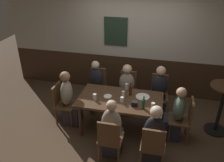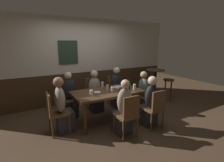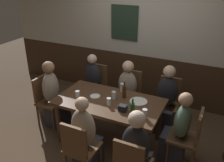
# 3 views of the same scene
# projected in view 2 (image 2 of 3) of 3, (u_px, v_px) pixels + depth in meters

# --- Properties ---
(ground_plane) EXTENTS (12.00, 12.00, 0.00)m
(ground_plane) POSITION_uv_depth(u_px,v_px,m) (107.00, 120.00, 4.08)
(ground_plane) COLOR #4C3826
(wall_back) EXTENTS (6.40, 0.13, 2.60)m
(wall_back) POSITION_uv_depth(u_px,v_px,m) (82.00, 61.00, 5.17)
(wall_back) COLOR #3D2819
(wall_back) RESTS_ON ground_plane
(dining_table) EXTENTS (1.62, 0.88, 0.74)m
(dining_table) POSITION_uv_depth(u_px,v_px,m) (107.00, 94.00, 3.93)
(dining_table) COLOR #472D1C
(dining_table) RESTS_ON ground_plane
(chair_mid_far) EXTENTS (0.40, 0.40, 0.88)m
(chair_mid_far) POSITION_uv_depth(u_px,v_px,m) (93.00, 92.00, 4.69)
(chair_mid_far) COLOR brown
(chair_mid_far) RESTS_ON ground_plane
(chair_right_near) EXTENTS (0.40, 0.40, 0.88)m
(chair_right_near) POSITION_uv_depth(u_px,v_px,m) (155.00, 107.00, 3.58)
(chair_right_near) COLOR brown
(chair_right_near) RESTS_ON ground_plane
(chair_head_east) EXTENTS (0.40, 0.40, 0.88)m
(chair_head_east) POSITION_uv_depth(u_px,v_px,m) (146.00, 93.00, 4.56)
(chair_head_east) COLOR brown
(chair_head_east) RESTS_ON ground_plane
(chair_head_west) EXTENTS (0.40, 0.40, 0.88)m
(chair_head_west) POSITION_uv_depth(u_px,v_px,m) (55.00, 111.00, 3.37)
(chair_head_west) COLOR brown
(chair_head_west) RESTS_ON ground_plane
(chair_right_far) EXTENTS (0.40, 0.40, 0.88)m
(chair_right_far) POSITION_uv_depth(u_px,v_px,m) (114.00, 88.00, 5.03)
(chair_right_far) COLOR brown
(chair_right_far) RESTS_ON ground_plane
(chair_left_far) EXTENTS (0.40, 0.40, 0.88)m
(chair_left_far) POSITION_uv_depth(u_px,v_px,m) (68.00, 96.00, 4.34)
(chair_left_far) COLOR brown
(chair_left_far) RESTS_ON ground_plane
(chair_mid_near) EXTENTS (0.40, 0.40, 0.88)m
(chair_mid_near) POSITION_uv_depth(u_px,v_px,m) (128.00, 114.00, 3.24)
(chair_mid_near) COLOR brown
(chair_mid_near) RESTS_ON ground_plane
(person_mid_far) EXTENTS (0.34, 0.37, 1.13)m
(person_mid_far) POSITION_uv_depth(u_px,v_px,m) (95.00, 94.00, 4.56)
(person_mid_far) COLOR #2D2D38
(person_mid_far) RESTS_ON ground_plane
(person_right_near) EXTENTS (0.34, 0.37, 1.16)m
(person_right_near) POSITION_uv_depth(u_px,v_px,m) (150.00, 105.00, 3.72)
(person_right_near) COLOR #2D2D38
(person_right_near) RESTS_ON ground_plane
(person_head_east) EXTENTS (0.37, 0.34, 1.12)m
(person_head_east) POSITION_uv_depth(u_px,v_px,m) (142.00, 95.00, 4.48)
(person_head_east) COLOR #2D2D38
(person_head_east) RESTS_ON ground_plane
(person_head_west) EXTENTS (0.37, 0.34, 1.19)m
(person_head_west) POSITION_uv_depth(u_px,v_px,m) (63.00, 109.00, 3.45)
(person_head_west) COLOR #2D2D38
(person_head_west) RESTS_ON ground_plane
(person_right_far) EXTENTS (0.34, 0.37, 1.17)m
(person_right_far) POSITION_uv_depth(u_px,v_px,m) (117.00, 90.00, 4.90)
(person_right_far) COLOR #2D2D38
(person_right_far) RESTS_ON ground_plane
(person_left_far) EXTENTS (0.34, 0.37, 1.15)m
(person_left_far) POSITION_uv_depth(u_px,v_px,m) (70.00, 98.00, 4.21)
(person_left_far) COLOR #2D2D38
(person_left_far) RESTS_ON ground_plane
(person_mid_near) EXTENTS (0.34, 0.37, 1.16)m
(person_mid_near) POSITION_uv_depth(u_px,v_px,m) (123.00, 111.00, 3.38)
(person_mid_near) COLOR #2D2D38
(person_mid_near) RESTS_ON ground_plane
(pint_glass_pale) EXTENTS (0.07, 0.07, 0.14)m
(pint_glass_pale) POSITION_uv_depth(u_px,v_px,m) (102.00, 85.00, 4.23)
(pint_glass_pale) COLOR silver
(pint_glass_pale) RESTS_ON dining_table
(pint_glass_stout) EXTENTS (0.07, 0.07, 0.13)m
(pint_glass_stout) POSITION_uv_depth(u_px,v_px,m) (134.00, 87.00, 4.02)
(pint_glass_stout) COLOR silver
(pint_glass_stout) RESTS_ON dining_table
(tumbler_water) EXTENTS (0.06, 0.06, 0.13)m
(tumbler_water) POSITION_uv_depth(u_px,v_px,m) (107.00, 88.00, 3.98)
(tumbler_water) COLOR silver
(tumbler_water) RESTS_ON dining_table
(beer_glass_half) EXTENTS (0.07, 0.07, 0.13)m
(beer_glass_half) POSITION_uv_depth(u_px,v_px,m) (91.00, 93.00, 3.55)
(beer_glass_half) COLOR silver
(beer_glass_half) RESTS_ON dining_table
(beer_glass_tall) EXTENTS (0.06, 0.06, 0.12)m
(beer_glass_tall) POSITION_uv_depth(u_px,v_px,m) (112.00, 90.00, 3.82)
(beer_glass_tall) COLOR silver
(beer_glass_tall) RESTS_ON dining_table
(beer_bottle_green) EXTENTS (0.06, 0.06, 0.26)m
(beer_bottle_green) POSITION_uv_depth(u_px,v_px,m) (129.00, 87.00, 3.92)
(beer_bottle_green) COLOR #194723
(beer_bottle_green) RESTS_ON dining_table
(beer_bottle_brown) EXTENTS (0.06, 0.06, 0.27)m
(beer_bottle_brown) POSITION_uv_depth(u_px,v_px,m) (109.00, 84.00, 4.13)
(beer_bottle_brown) COLOR #42230F
(beer_bottle_brown) RESTS_ON dining_table
(plate_white_large) EXTENTS (0.27, 0.27, 0.01)m
(plate_white_large) POSITION_uv_depth(u_px,v_px,m) (118.00, 87.00, 4.24)
(plate_white_large) COLOR white
(plate_white_large) RESTS_ON dining_table
(plate_white_small) EXTENTS (0.16, 0.16, 0.01)m
(plate_white_small) POSITION_uv_depth(u_px,v_px,m) (97.00, 92.00, 3.80)
(plate_white_small) COLOR white
(plate_white_small) RESTS_ON dining_table
(condiment_caddy) EXTENTS (0.11, 0.09, 0.09)m
(condiment_caddy) POSITION_uv_depth(u_px,v_px,m) (122.00, 89.00, 3.90)
(condiment_caddy) COLOR black
(condiment_caddy) RESTS_ON dining_table
(side_bar_table) EXTENTS (0.56, 0.56, 1.05)m
(side_bar_table) POSITION_uv_depth(u_px,v_px,m) (155.00, 83.00, 5.20)
(side_bar_table) COLOR black
(side_bar_table) RESTS_ON ground_plane
(bar_stool) EXTENTS (0.34, 0.34, 0.72)m
(bar_stool) POSITION_uv_depth(u_px,v_px,m) (168.00, 84.00, 5.31)
(bar_stool) COLOR #422B1C
(bar_stool) RESTS_ON ground_plane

